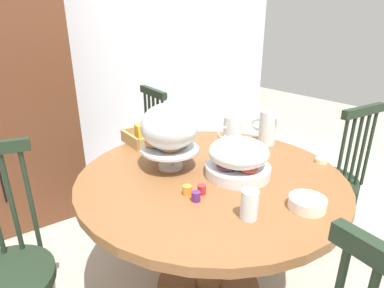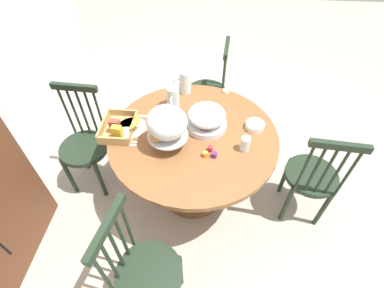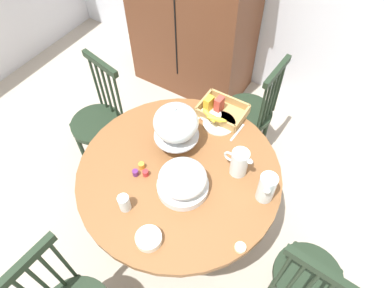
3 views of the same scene
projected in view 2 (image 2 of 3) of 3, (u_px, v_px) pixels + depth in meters
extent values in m
plane|color=#A89E8E|center=(197.00, 203.00, 2.51)|extent=(10.00, 10.00, 0.00)
cylinder|color=brown|center=(193.00, 136.00, 2.07)|extent=(1.24, 1.24, 0.04)
cylinder|color=brown|center=(193.00, 165.00, 2.31)|extent=(0.14, 0.14, 0.63)
cylinder|color=brown|center=(193.00, 189.00, 2.57)|extent=(0.56, 0.56, 0.06)
cylinder|color=#1E2D1E|center=(311.00, 175.00, 2.16)|extent=(0.40, 0.40, 0.04)
cylinder|color=#1E2D1E|center=(318.00, 180.00, 2.40)|extent=(0.04, 0.04, 0.45)
cylinder|color=#1E2D1E|center=(285.00, 176.00, 2.43)|extent=(0.04, 0.04, 0.45)
cylinder|color=#1E2D1E|center=(323.00, 209.00, 2.21)|extent=(0.04, 0.04, 0.45)
cylinder|color=#1E2D1E|center=(286.00, 204.00, 2.24)|extent=(0.04, 0.04, 0.45)
cylinder|color=#1E2D1E|center=(347.00, 175.00, 1.86)|extent=(0.02, 0.02, 0.48)
cylinder|color=#1E2D1E|center=(336.00, 174.00, 1.87)|extent=(0.02, 0.02, 0.48)
cylinder|color=#1E2D1E|center=(325.00, 173.00, 1.87)|extent=(0.02, 0.02, 0.48)
cylinder|color=#1E2D1E|center=(314.00, 171.00, 1.88)|extent=(0.02, 0.02, 0.48)
cylinder|color=#1E2D1E|center=(303.00, 170.00, 1.89)|extent=(0.02, 0.02, 0.48)
cube|color=#1E2D1E|center=(340.00, 146.00, 1.68)|extent=(0.07, 0.36, 0.05)
cylinder|color=#1E2D1E|center=(207.00, 92.00, 2.89)|extent=(0.40, 0.40, 0.04)
cylinder|color=#1E2D1E|center=(195.00, 100.00, 3.16)|extent=(0.04, 0.04, 0.45)
cylinder|color=#1E2D1E|center=(191.00, 116.00, 2.97)|extent=(0.04, 0.04, 0.45)
cylinder|color=#1E2D1E|center=(220.00, 102.00, 3.13)|extent=(0.04, 0.04, 0.45)
cylinder|color=#1E2D1E|center=(218.00, 119.00, 2.94)|extent=(0.04, 0.04, 0.45)
cylinder|color=#1E2D1E|center=(225.00, 65.00, 2.79)|extent=(0.02, 0.02, 0.48)
cylinder|color=#1E2D1E|center=(225.00, 69.00, 2.74)|extent=(0.02, 0.02, 0.48)
cylinder|color=#1E2D1E|center=(224.00, 73.00, 2.70)|extent=(0.02, 0.02, 0.48)
cylinder|color=#1E2D1E|center=(224.00, 77.00, 2.65)|extent=(0.02, 0.02, 0.48)
cylinder|color=#1E2D1E|center=(223.00, 81.00, 2.60)|extent=(0.02, 0.02, 0.48)
cube|color=#1E2D1E|center=(227.00, 48.00, 2.51)|extent=(0.36, 0.06, 0.05)
cylinder|color=#1E2D1E|center=(84.00, 148.00, 2.35)|extent=(0.40, 0.40, 0.04)
cylinder|color=#1E2D1E|center=(69.00, 176.00, 2.43)|extent=(0.04, 0.04, 0.45)
cylinder|color=#1E2D1E|center=(100.00, 179.00, 2.41)|extent=(0.04, 0.04, 0.45)
cylinder|color=#1E2D1E|center=(82.00, 152.00, 2.62)|extent=(0.04, 0.04, 0.45)
cylinder|color=#1E2D1E|center=(111.00, 155.00, 2.60)|extent=(0.04, 0.04, 0.45)
cylinder|color=#1E2D1E|center=(67.00, 112.00, 2.30)|extent=(0.02, 0.02, 0.48)
cylinder|color=#1E2D1E|center=(75.00, 113.00, 2.29)|extent=(0.02, 0.02, 0.48)
cylinder|color=#1E2D1E|center=(84.00, 114.00, 2.28)|extent=(0.02, 0.02, 0.48)
cylinder|color=#1E2D1E|center=(92.00, 115.00, 2.28)|extent=(0.02, 0.02, 0.48)
cylinder|color=#1E2D1E|center=(100.00, 115.00, 2.27)|extent=(0.02, 0.02, 0.48)
cube|color=#1E2D1E|center=(74.00, 87.00, 2.10)|extent=(0.06, 0.36, 0.05)
cylinder|color=#1E2D1E|center=(149.00, 274.00, 1.66)|extent=(0.40, 0.40, 0.04)
cylinder|color=#1E2D1E|center=(180.00, 271.00, 1.89)|extent=(0.04, 0.04, 0.45)
cylinder|color=#1E2D1E|center=(142.00, 259.00, 1.94)|extent=(0.04, 0.04, 0.45)
cylinder|color=#1E2D1E|center=(104.00, 276.00, 1.42)|extent=(0.02, 0.02, 0.48)
cylinder|color=#1E2D1E|center=(110.00, 262.00, 1.47)|extent=(0.02, 0.02, 0.48)
cylinder|color=#1E2D1E|center=(117.00, 250.00, 1.52)|extent=(0.02, 0.02, 0.48)
cylinder|color=#1E2D1E|center=(122.00, 238.00, 1.56)|extent=(0.02, 0.02, 0.48)
cylinder|color=#1E2D1E|center=(128.00, 227.00, 1.61)|extent=(0.02, 0.02, 0.48)
cube|color=#1E2D1E|center=(106.00, 227.00, 1.33)|extent=(0.36, 0.11, 0.05)
cylinder|color=silver|center=(169.00, 144.00, 1.97)|extent=(0.12, 0.12, 0.02)
cylinder|color=silver|center=(168.00, 141.00, 1.94)|extent=(0.03, 0.03, 0.09)
cylinder|color=silver|center=(168.00, 135.00, 1.91)|extent=(0.28, 0.28, 0.01)
torus|color=#B27033|center=(168.00, 128.00, 1.92)|extent=(0.10, 0.10, 0.03)
torus|color=#D19347|center=(156.00, 137.00, 1.86)|extent=(0.10, 0.10, 0.03)
torus|color=#935628|center=(171.00, 134.00, 1.88)|extent=(0.10, 0.10, 0.03)
ellipsoid|color=silver|center=(167.00, 123.00, 1.82)|extent=(0.27, 0.27, 0.22)
sphere|color=silver|center=(165.00, 108.00, 1.74)|extent=(0.02, 0.02, 0.02)
cylinder|color=silver|center=(206.00, 124.00, 2.09)|extent=(0.30, 0.30, 0.05)
ellipsoid|color=beige|center=(208.00, 115.00, 2.11)|extent=(0.09, 0.09, 0.03)
ellipsoid|color=#8CBF59|center=(197.00, 120.00, 2.07)|extent=(0.09, 0.09, 0.03)
ellipsoid|color=#6B2D4C|center=(205.00, 127.00, 2.02)|extent=(0.09, 0.09, 0.03)
ellipsoid|color=#CC3D33|center=(216.00, 121.00, 2.06)|extent=(0.09, 0.09, 0.03)
ellipsoid|color=silver|center=(207.00, 115.00, 2.02)|extent=(0.28, 0.28, 0.13)
cylinder|color=silver|center=(173.00, 97.00, 2.20)|extent=(0.10, 0.10, 0.18)
cylinder|color=orange|center=(173.00, 100.00, 2.22)|extent=(0.09, 0.09, 0.13)
cone|color=silver|center=(174.00, 84.00, 2.19)|extent=(0.04, 0.04, 0.03)
torus|color=silver|center=(171.00, 102.00, 2.15)|extent=(0.07, 0.02, 0.07)
cylinder|color=silver|center=(185.00, 82.00, 2.34)|extent=(0.10, 0.10, 0.20)
cylinder|color=white|center=(185.00, 85.00, 2.36)|extent=(0.09, 0.09, 0.13)
cone|color=silver|center=(192.00, 73.00, 2.28)|extent=(0.04, 0.04, 0.03)
torus|color=silver|center=(177.00, 82.00, 2.32)|extent=(0.03, 0.07, 0.07)
cube|color=tan|center=(119.00, 129.00, 2.08)|extent=(0.30, 0.22, 0.01)
cube|color=tan|center=(133.00, 127.00, 2.05)|extent=(0.30, 0.02, 0.07)
cube|color=tan|center=(104.00, 126.00, 2.06)|extent=(0.30, 0.02, 0.07)
cube|color=tan|center=(113.00, 141.00, 1.95)|extent=(0.02, 0.22, 0.07)
cube|color=tan|center=(123.00, 113.00, 2.16)|extent=(0.02, 0.22, 0.07)
cube|color=gold|center=(117.00, 133.00, 1.97)|extent=(0.05, 0.07, 0.11)
cube|color=#B23D33|center=(115.00, 126.00, 2.01)|extent=(0.05, 0.07, 0.11)
ellipsoid|color=yellow|center=(135.00, 124.00, 1.99)|extent=(0.14, 0.08, 0.05)
ellipsoid|color=yellow|center=(136.00, 121.00, 2.01)|extent=(0.13, 0.03, 0.05)
ellipsoid|color=yellow|center=(137.00, 119.00, 2.03)|extent=(0.14, 0.08, 0.05)
cylinder|color=white|center=(132.00, 128.00, 2.09)|extent=(0.22, 0.22, 0.01)
cylinder|color=white|center=(125.00, 134.00, 2.03)|extent=(0.15, 0.15, 0.01)
cylinder|color=white|center=(255.00, 126.00, 2.08)|extent=(0.14, 0.14, 0.04)
cylinder|color=silver|center=(245.00, 144.00, 1.91)|extent=(0.06, 0.06, 0.11)
cylinder|color=beige|center=(226.00, 91.00, 2.40)|extent=(0.06, 0.06, 0.02)
cylinder|color=#B7282D|center=(210.00, 149.00, 1.93)|extent=(0.04, 0.04, 0.04)
cylinder|color=orange|center=(205.00, 154.00, 1.89)|extent=(0.04, 0.04, 0.04)
cylinder|color=#5B2366|center=(214.00, 155.00, 1.89)|extent=(0.04, 0.04, 0.04)
cube|color=silver|center=(126.00, 141.00, 2.00)|extent=(0.02, 0.17, 0.01)
cube|color=silver|center=(125.00, 144.00, 1.98)|extent=(0.02, 0.17, 0.01)
cube|color=silver|center=(137.00, 116.00, 2.19)|extent=(0.02, 0.17, 0.01)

